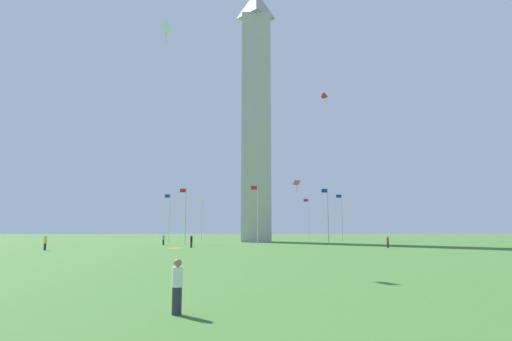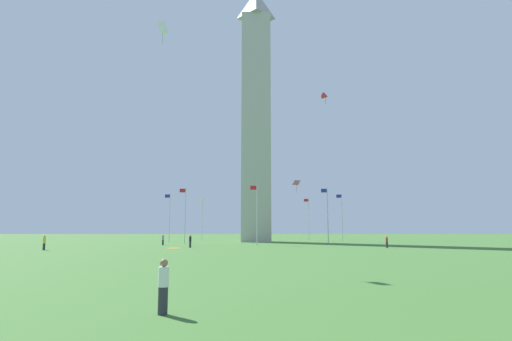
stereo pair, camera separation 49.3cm
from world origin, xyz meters
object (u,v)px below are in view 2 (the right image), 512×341
object	(u,v)px
flagpole_w	(255,218)
kite_pink_diamond	(296,183)
person_gray_shirt	(163,240)
flagpole_se	(327,213)
person_white_shirt	(163,287)
person_red_shirt	(387,242)
kite_white_box	(163,28)
flagpole_sw	(309,217)
person_black_shirt	(190,241)
flagpole_e	(257,212)
flagpole_s	(342,216)
flagpole_nw	(202,217)
flagpole_ne	(185,213)
obelisk_monument	(256,111)
kite_red_delta	(325,96)
flagpole_n	(169,216)
picnic_blanket_near_first_person	(174,248)
person_yellow_shirt	(44,243)

from	to	relation	value
flagpole_w	kite_pink_diamond	distance (m)	26.85
person_gray_shirt	kite_pink_diamond	distance (m)	25.91
flagpole_se	person_white_shirt	distance (m)	60.91
person_red_shirt	kite_white_box	xyz separation A→B (m)	(25.63, 23.67, 18.51)
flagpole_sw	person_gray_shirt	size ratio (longest dim) A/B	5.64
flagpole_sw	person_black_shirt	distance (m)	44.08
person_black_shirt	flagpole_e	bearing A→B (deg)	-24.02
person_red_shirt	kite_pink_diamond	bearing A→B (deg)	0.11
flagpole_s	person_red_shirt	xyz separation A→B (m)	(-0.26, 26.89, -4.36)
flagpole_s	flagpole_nw	bearing A→B (deg)	-22.50
person_red_shirt	person_black_shirt	bearing A→B (deg)	60.61
flagpole_ne	person_white_shirt	xyz separation A→B (m)	(-8.88, 58.76, -4.34)
flagpole_e	flagpole_nw	size ratio (longest dim) A/B	1.00
person_gray_shirt	kite_pink_diamond	world-z (taller)	kite_pink_diamond
obelisk_monument	kite_red_delta	bearing A→B (deg)	135.94
obelisk_monument	person_red_shirt	xyz separation A→B (m)	(-17.40, 26.89, -25.86)
flagpole_e	flagpole_se	distance (m)	13.16
person_black_shirt	person_red_shirt	size ratio (longest dim) A/B	1.09
flagpole_n	person_black_shirt	size ratio (longest dim) A/B	5.47
flagpole_e	kite_red_delta	bearing A→B (deg)	-156.78
person_red_shirt	obelisk_monument	bearing A→B (deg)	4.94
person_gray_shirt	kite_white_box	bearing A→B (deg)	-106.87
flagpole_n	flagpole_e	size ratio (longest dim) A/B	1.00
flagpole_ne	person_black_shirt	xyz separation A→B (m)	(-3.08, 14.08, -4.28)
picnic_blanket_near_first_person	flagpole_sw	bearing A→B (deg)	-120.12
flagpole_w	person_white_shirt	world-z (taller)	flagpole_w
person_red_shirt	person_gray_shirt	xyz separation A→B (m)	(32.15, -9.71, 0.05)
person_black_shirt	person_red_shirt	distance (m)	26.53
kite_pink_diamond	kite_red_delta	bearing A→B (deg)	141.86
flagpole_se	flagpole_nw	xyz separation A→B (m)	(24.31, -24.31, 0.00)
flagpole_sw	flagpole_w	bearing A→B (deg)	-22.50
person_gray_shirt	kite_red_delta	xyz separation A→B (m)	(-27.04, -5.28, 25.14)
flagpole_ne	flagpole_e	distance (m)	13.16
kite_pink_diamond	picnic_blanket_near_first_person	world-z (taller)	kite_pink_diamond
person_red_shirt	flagpole_n	bearing A→B (deg)	24.22
flagpole_sw	kite_white_box	size ratio (longest dim) A/B	4.93
person_white_shirt	kite_pink_diamond	bearing A→B (deg)	-22.83
flagpole_e	flagpole_w	world-z (taller)	same
flagpole_ne	flagpole_nw	distance (m)	24.31
person_yellow_shirt	flagpole_sw	bearing A→B (deg)	-16.62
person_black_shirt	person_red_shirt	bearing A→B (deg)	-70.33
flagpole_nw	kite_pink_diamond	distance (m)	28.63
flagpole_e	person_white_shirt	xyz separation A→B (m)	(3.28, 53.72, -4.34)
person_red_shirt	picnic_blanket_near_first_person	world-z (taller)	person_red_shirt
flagpole_n	flagpole_e	bearing A→B (deg)	135.00
flagpole_s	flagpole_ne	bearing A→B (deg)	22.50
flagpole_se	person_yellow_shirt	size ratio (longest dim) A/B	5.40
flagpole_nw	person_white_shirt	bearing A→B (deg)	96.10
flagpole_nw	person_red_shirt	distance (m)	49.20
person_white_shirt	kite_pink_diamond	world-z (taller)	kite_pink_diamond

